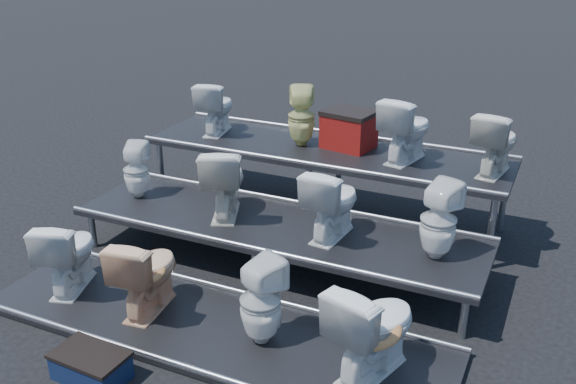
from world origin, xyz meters
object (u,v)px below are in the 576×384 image
at_px(toilet_8, 216,107).
at_px(step_stool, 91,367).
at_px(toilet_4, 136,170).
at_px(toilet_5, 224,180).
at_px(toilet_6, 332,202).
at_px(red_crate, 349,131).
at_px(toilet_7, 439,220).
at_px(toilet_3, 373,327).
at_px(toilet_2, 261,301).
at_px(toilet_1, 147,272).
at_px(toilet_10, 406,129).
at_px(toilet_11, 496,142).
at_px(toilet_0, 68,253).
at_px(toilet_9, 301,116).

xyz_separation_m(toilet_8, step_stool, (0.92, -3.52, -1.08)).
bearing_deg(toilet_4, toilet_5, 161.72).
distance_m(toilet_6, red_crate, 1.51).
bearing_deg(step_stool, toilet_7, 48.90).
height_order(toilet_3, toilet_8, toilet_8).
xyz_separation_m(toilet_3, toilet_4, (-3.14, 1.30, 0.31)).
bearing_deg(toilet_2, toilet_1, 24.01).
height_order(red_crate, step_stool, red_crate).
relative_size(toilet_6, red_crate, 1.32).
bearing_deg(toilet_1, toilet_3, 173.35).
relative_size(toilet_10, toilet_11, 1.06).
height_order(toilet_0, toilet_9, toilet_9).
bearing_deg(toilet_1, toilet_6, -140.11).
distance_m(toilet_3, red_crate, 3.06).
bearing_deg(red_crate, toilet_1, -97.44).
relative_size(toilet_1, toilet_8, 1.15).
bearing_deg(step_stool, toilet_8, 107.43).
bearing_deg(toilet_6, step_stool, 68.49).
xyz_separation_m(toilet_1, step_stool, (0.12, -0.92, -0.33)).
bearing_deg(toilet_6, toilet_5, 5.21).
xyz_separation_m(toilet_8, toilet_9, (1.14, 0.00, 0.02)).
distance_m(toilet_0, toilet_2, 2.02).
distance_m(toilet_7, toilet_8, 3.33).
xyz_separation_m(toilet_3, toilet_6, (-0.85, 1.30, 0.35)).
height_order(toilet_2, toilet_4, toilet_4).
bearing_deg(red_crate, toilet_11, 5.11).
distance_m(toilet_0, toilet_8, 2.71).
xyz_separation_m(toilet_0, toilet_10, (2.46, 2.60, 0.79)).
bearing_deg(toilet_4, toilet_8, -119.39).
bearing_deg(toilet_4, red_crate, -161.44).
relative_size(toilet_4, toilet_8, 0.96).
xyz_separation_m(toilet_3, toilet_5, (-2.03, 1.30, 0.37)).
bearing_deg(toilet_3, toilet_11, -81.81).
bearing_deg(toilet_8, toilet_3, 127.71).
height_order(toilet_7, toilet_10, toilet_10).
distance_m(toilet_10, red_crate, 0.74).
bearing_deg(toilet_1, toilet_4, -57.52).
distance_m(toilet_9, toilet_11, 2.17).
distance_m(toilet_2, toilet_10, 2.75).
height_order(toilet_1, toilet_5, toilet_5).
bearing_deg(toilet_4, toilet_7, 161.72).
height_order(toilet_9, red_crate, toilet_9).
xyz_separation_m(toilet_3, toilet_7, (0.17, 1.30, 0.36)).
height_order(toilet_4, toilet_10, toilet_10).
bearing_deg(toilet_2, toilet_0, 24.01).
height_order(toilet_9, toilet_10, toilet_10).
bearing_deg(toilet_7, toilet_4, 17.46).
relative_size(toilet_5, step_stool, 1.35).
bearing_deg(red_crate, toilet_2, -74.49).
distance_m(toilet_4, toilet_8, 1.39).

